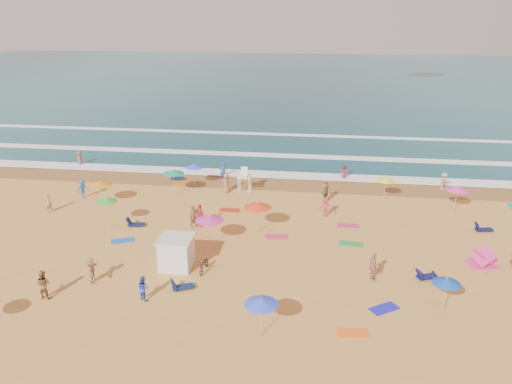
# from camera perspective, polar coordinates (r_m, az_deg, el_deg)

# --- Properties ---
(ground) EXTENTS (220.00, 220.00, 0.00)m
(ground) POSITION_cam_1_polar(r_m,az_deg,el_deg) (37.77, -5.45, -5.10)
(ground) COLOR gold
(ground) RESTS_ON ground
(ocean) EXTENTS (220.00, 140.00, 0.18)m
(ocean) POSITION_cam_1_polar(r_m,az_deg,el_deg) (118.53, 3.76, 12.58)
(ocean) COLOR #0C4756
(ocean) RESTS_ON ground
(wet_sand) EXTENTS (220.00, 220.00, 0.00)m
(wet_sand) POSITION_cam_1_polar(r_m,az_deg,el_deg) (49.10, -2.23, 1.15)
(wet_sand) COLOR olive
(wet_sand) RESTS_ON ground
(surf_foam) EXTENTS (200.00, 18.70, 0.05)m
(surf_foam) POSITION_cam_1_polar(r_m,az_deg,el_deg) (57.37, -0.74, 4.14)
(surf_foam) COLOR white
(surf_foam) RESTS_ON ground
(cabana) EXTENTS (2.00, 2.00, 2.00)m
(cabana) POSITION_cam_1_polar(r_m,az_deg,el_deg) (33.44, -9.07, -6.94)
(cabana) COLOR silver
(cabana) RESTS_ON ground
(cabana_roof) EXTENTS (2.20, 2.20, 0.12)m
(cabana_roof) POSITION_cam_1_polar(r_m,az_deg,el_deg) (32.97, -9.17, -5.30)
(cabana_roof) COLOR silver
(cabana_roof) RESTS_ON cabana
(bicycle) EXTENTS (0.75, 1.81, 0.93)m
(bicycle) POSITION_cam_1_polar(r_m,az_deg,el_deg) (32.97, -5.96, -8.25)
(bicycle) COLOR black
(bicycle) RESTS_ON ground
(lifeguard_stand) EXTENTS (1.20, 1.20, 2.10)m
(lifeguard_stand) POSITION_cam_1_polar(r_m,az_deg,el_deg) (46.03, -1.32, 1.20)
(lifeguard_stand) COLOR white
(lifeguard_stand) RESTS_ON ground
(beach_umbrellas) EXTENTS (69.76, 29.56, 0.74)m
(beach_umbrellas) POSITION_cam_1_polar(r_m,az_deg,el_deg) (36.24, -5.78, -2.58)
(beach_umbrellas) COLOR #F837A2
(beach_umbrellas) RESTS_ON ground
(loungers) EXTENTS (38.83, 25.33, 0.34)m
(loungers) POSITION_cam_1_polar(r_m,az_deg,el_deg) (35.71, -4.48, -6.35)
(loungers) COLOR #0F134C
(loungers) RESTS_ON ground
(towels) EXTENTS (32.06, 28.53, 0.03)m
(towels) POSITION_cam_1_polar(r_m,az_deg,el_deg) (35.83, -5.55, -6.57)
(towels) COLOR #C44218
(towels) RESTS_ON ground
(popup_tents) EXTENTS (8.44, 12.81, 1.20)m
(popup_tents) POSITION_cam_1_polar(r_m,az_deg,el_deg) (42.51, 26.63, -3.42)
(popup_tents) COLOR #F43695
(popup_tents) RESTS_ON ground
(beachgoers) EXTENTS (47.26, 26.11, 2.15)m
(beachgoers) POSITION_cam_1_polar(r_m,az_deg,el_deg) (41.11, -5.67, -1.63)
(beachgoers) COLOR tan
(beachgoers) RESTS_ON ground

